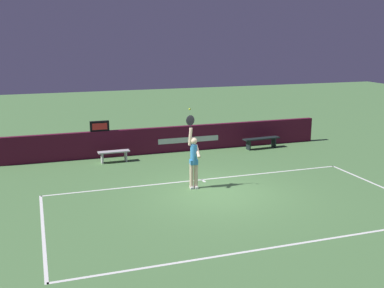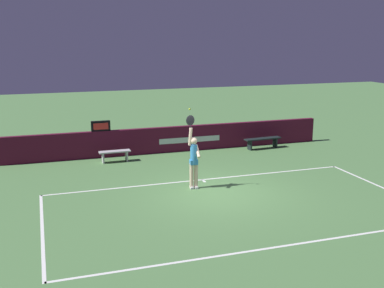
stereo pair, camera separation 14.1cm
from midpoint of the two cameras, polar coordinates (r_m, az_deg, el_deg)
ground_plane at (r=15.31m, az=2.91°, el=-5.97°), size 60.00×60.00×0.00m
court_lines at (r=14.17m, az=4.87°, el=-7.58°), size 11.03×5.77×0.00m
back_wall at (r=20.47m, az=-3.05°, el=0.55°), size 14.25×0.23×1.12m
speed_display at (r=19.73m, az=-11.40°, el=2.14°), size 0.78×0.16×0.43m
tennis_player at (r=15.46m, az=-0.07°, el=-1.74°), size 0.45×0.49×2.49m
tennis_ball at (r=14.98m, az=-0.55°, el=4.27°), size 0.07×0.07×0.07m
courtside_bench_near at (r=21.34m, az=8.25°, el=0.45°), size 1.77×0.50×0.49m
courtside_bench_far at (r=19.12m, az=-9.70°, el=-1.20°), size 1.26×0.39×0.46m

